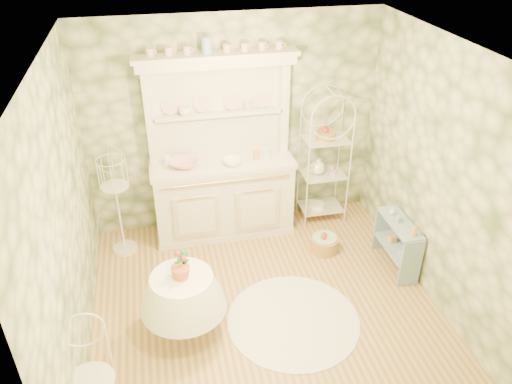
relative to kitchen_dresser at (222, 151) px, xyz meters
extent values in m
plane|color=tan|center=(0.20, -1.52, -1.15)|extent=(3.60, 3.60, 0.00)
plane|color=white|center=(0.20, -1.52, 1.56)|extent=(3.60, 3.60, 0.00)
plane|color=beige|center=(-1.60, -1.52, 0.21)|extent=(3.60, 3.60, 0.00)
plane|color=beige|center=(2.00, -1.52, 0.21)|extent=(3.60, 3.60, 0.00)
plane|color=beige|center=(0.20, 0.28, 0.21)|extent=(3.60, 3.60, 0.00)
plane|color=beige|center=(0.20, -3.32, 0.21)|extent=(3.60, 3.60, 0.00)
cube|color=white|center=(0.00, 0.00, 0.00)|extent=(1.87, 0.61, 2.29)
cube|color=white|center=(1.33, 0.05, -0.18)|extent=(0.60, 0.43, 1.93)
cube|color=#7D9EB3|center=(1.84, -1.15, -0.85)|extent=(0.29, 0.70, 0.59)
cylinder|color=white|center=(-0.66, -1.68, -0.83)|extent=(0.73, 0.73, 0.62)
cube|color=white|center=(-1.28, -0.16, -0.40)|extent=(0.37, 0.37, 1.49)
cylinder|color=#B28649|center=(1.13, -0.69, -1.05)|extent=(0.33, 0.33, 0.19)
cylinder|color=white|center=(0.43, -1.76, -1.14)|extent=(1.83, 1.83, 0.01)
imported|color=white|center=(-0.46, -0.03, -0.13)|extent=(0.44, 0.44, 0.08)
imported|color=white|center=(0.11, -0.10, -0.13)|extent=(0.24, 0.24, 0.07)
imported|color=white|center=(-0.39, 0.16, 0.47)|extent=(0.17, 0.17, 0.11)
imported|color=white|center=(0.36, 0.16, 0.47)|extent=(0.12, 0.12, 0.11)
imported|color=#3F7238|center=(-0.64, -1.63, -0.30)|extent=(0.16, 0.12, 0.27)
imported|color=#B88E48|center=(1.87, -1.41, -0.46)|extent=(0.08, 0.08, 0.16)
imported|color=#7D9ED1|center=(1.82, -1.13, -0.49)|extent=(0.06, 0.06, 0.10)
imported|color=silver|center=(1.82, -0.97, -0.50)|extent=(0.08, 0.08, 0.09)
camera|label=1|loc=(-0.74, -5.34, 2.65)|focal=35.00mm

